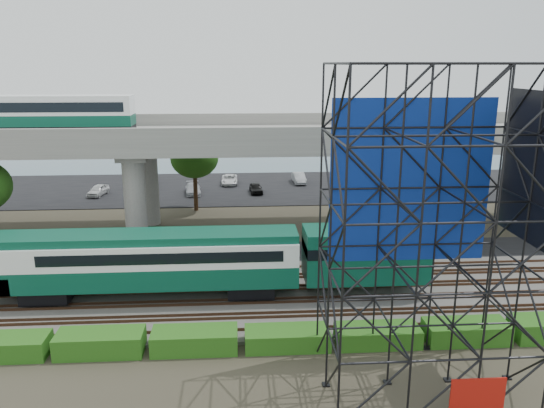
{
  "coord_description": "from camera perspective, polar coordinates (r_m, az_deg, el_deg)",
  "views": [
    {
      "loc": [
        -1.5,
        -30.18,
        15.01
      ],
      "look_at": [
        0.84,
        6.0,
        5.35
      ],
      "focal_mm": 35.0,
      "sensor_mm": 36.0,
      "label": 1
    }
  ],
  "objects": [
    {
      "name": "trees",
      "position": [
        47.41,
        -7.47,
        3.3
      ],
      "size": [
        40.94,
        16.94,
        7.69
      ],
      "color": "#382314",
      "rests_on": "ground"
    },
    {
      "name": "overpass",
      "position": [
        46.68,
        -3.31,
        6.52
      ],
      "size": [
        80.0,
        12.0,
        12.4
      ],
      "color": "#9E9B93",
      "rests_on": "ground"
    },
    {
      "name": "ground",
      "position": [
        33.74,
        -0.78,
        -11.5
      ],
      "size": [
        140.0,
        140.0,
        0.0
      ],
      "primitive_type": "plane",
      "color": "#474233",
      "rests_on": "ground"
    },
    {
      "name": "ballast_bed",
      "position": [
        35.5,
        -0.95,
        -9.92
      ],
      "size": [
        90.0,
        12.0,
        0.2
      ],
      "primitive_type": "cube",
      "color": "slate",
      "rests_on": "ground"
    },
    {
      "name": "commuter_train",
      "position": [
        34.59,
        -9.63,
        -5.83
      ],
      "size": [
        29.3,
        3.06,
        4.3
      ],
      "color": "black",
      "rests_on": "rail_tracks"
    },
    {
      "name": "rail_tracks",
      "position": [
        35.42,
        -0.95,
        -9.66
      ],
      "size": [
        90.0,
        9.52,
        0.16
      ],
      "color": "#472D1E",
      "rests_on": "ballast_bed"
    },
    {
      "name": "scaffold_tower",
      "position": [
        24.95,
        16.56,
        -3.3
      ],
      "size": [
        9.36,
        6.36,
        15.0
      ],
      "color": "black",
      "rests_on": "ground"
    },
    {
      "name": "parking_lot",
      "position": [
        65.92,
        -2.3,
        1.78
      ],
      "size": [
        90.0,
        18.0,
        0.08
      ],
      "primitive_type": "cube",
      "color": "black",
      "rests_on": "ground"
    },
    {
      "name": "service_road",
      "position": [
        43.37,
        -1.5,
        -5.28
      ],
      "size": [
        90.0,
        5.0,
        0.08
      ],
      "primitive_type": "cube",
      "color": "black",
      "rests_on": "ground"
    },
    {
      "name": "harbor_water",
      "position": [
        87.49,
        -2.67,
        5.03
      ],
      "size": [
        140.0,
        40.0,
        0.03
      ],
      "primitive_type": "cube",
      "color": "#3F5A68",
      "rests_on": "ground"
    },
    {
      "name": "parked_cars",
      "position": [
        65.61,
        -1.87,
        2.3
      ],
      "size": [
        36.16,
        9.58,
        1.32
      ],
      "color": "silver",
      "rests_on": "parking_lot"
    },
    {
      "name": "suv",
      "position": [
        45.62,
        -21.63,
        -4.26
      ],
      "size": [
        6.09,
        4.59,
        1.54
      ],
      "primitive_type": "imported",
      "rotation": [
        0.0,
        0.0,
        1.99
      ],
      "color": "black",
      "rests_on": "service_road"
    },
    {
      "name": "hedge_strip",
      "position": [
        29.75,
        1.65,
        -14.15
      ],
      "size": [
        34.6,
        1.8,
        1.2
      ],
      "color": "#205112",
      "rests_on": "ground"
    }
  ]
}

